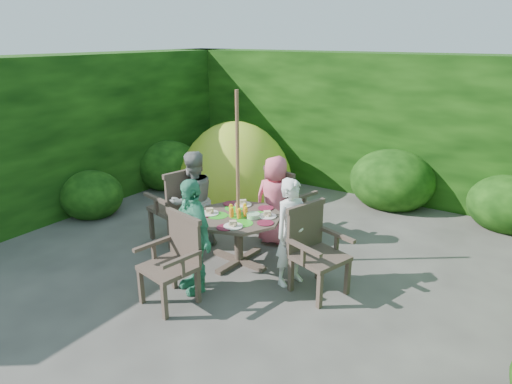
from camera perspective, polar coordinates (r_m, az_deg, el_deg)
The scene contains 13 objects.
ground at distance 5.72m, azimuth -0.14°, elevation -10.12°, with size 60.00×60.00×0.00m, color #403D39.
hedge_enclosure at distance 6.34m, azimuth 6.56°, elevation 4.87°, with size 9.00×9.00×2.50m.
patio_table at distance 5.74m, azimuth -2.17°, elevation -3.90°, with size 1.21×1.21×0.79m.
parasol_pole at distance 5.55m, azimuth -2.28°, elevation 1.32°, with size 0.04×0.04×2.20m, color brown.
garden_chair_right at distance 5.20m, azimuth 7.34°, elevation -7.02°, with size 0.67×0.71×0.97m.
garden_chair_left at distance 6.44m, azimuth -9.77°, elevation -1.54°, with size 0.68×0.73×1.04m.
garden_chair_back at distance 6.58m, azimuth 3.80°, elevation -1.14°, with size 0.70×0.65×0.98m.
garden_chair_front at distance 5.04m, azimuth -10.19°, elevation -8.23°, with size 0.65×0.60×0.94m.
child_right at distance 5.27m, azimuth 4.51°, elevation -5.05°, with size 0.47×0.31×1.29m, color white.
child_left at distance 6.21m, azimuth -7.91°, elevation -1.04°, with size 0.66×0.51×1.35m, color gray.
child_back at distance 6.31m, azimuth 2.44°, elevation -1.05°, with size 0.61×0.40×1.25m, color #F76681.
child_front at distance 5.16m, azimuth -7.94°, elevation -5.43°, with size 0.78×0.33×1.33m, color #47A57F.
dome_tent at distance 8.58m, azimuth -2.63°, elevation 0.04°, with size 2.48×2.48×2.64m.
Camera 1 is at (2.77, -4.16, 2.78)m, focal length 32.00 mm.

